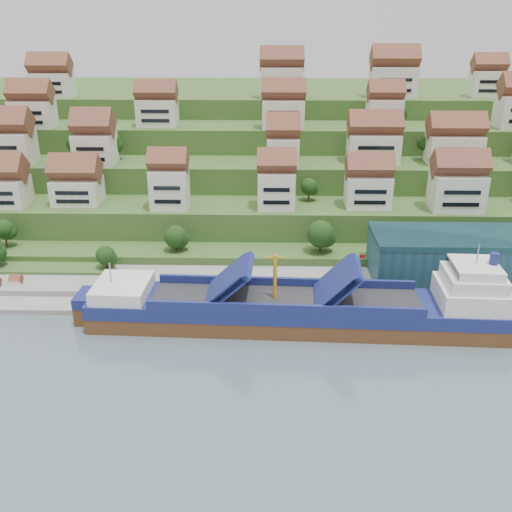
{
  "coord_description": "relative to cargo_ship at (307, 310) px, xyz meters",
  "views": [
    {
      "loc": [
        -0.57,
        -96.7,
        54.75
      ],
      "look_at": [
        -3.06,
        14.0,
        8.0
      ],
      "focal_mm": 40.0,
      "sensor_mm": 36.0,
      "label": 1
    }
  ],
  "objects": [
    {
      "name": "hillside_village",
      "position": [
        -1.18,
        60.85,
        20.83
      ],
      "size": [
        157.19,
        61.71,
        29.26
      ],
      "color": "silver",
      "rests_on": "ground"
    },
    {
      "name": "hillside",
      "position": [
        -7.0,
        104.62,
        7.36
      ],
      "size": [
        260.0,
        128.0,
        31.0
      ],
      "color": "#2D4C1E",
      "rests_on": "ground"
    },
    {
      "name": "ground",
      "position": [
        -7.0,
        1.07,
        -3.3
      ],
      "size": [
        300.0,
        300.0,
        0.0
      ],
      "primitive_type": "plane",
      "color": "slate",
      "rests_on": "ground"
    },
    {
      "name": "flagpole",
      "position": [
        11.12,
        11.07,
        3.58
      ],
      "size": [
        1.28,
        0.16,
        8.0
      ],
      "color": "gray",
      "rests_on": "quay"
    },
    {
      "name": "hillside_trees",
      "position": [
        -21.17,
        47.96,
        14.56
      ],
      "size": [
        141.83,
        62.57,
        30.35
      ],
      "color": "#1C4015",
      "rests_on": "ground"
    },
    {
      "name": "pebble_beach",
      "position": [
        -65.0,
        13.07,
        -2.8
      ],
      "size": [
        45.0,
        20.0,
        1.0
      ],
      "primitive_type": "cube",
      "color": "gray",
      "rests_on": "ground"
    },
    {
      "name": "quay",
      "position": [
        13.0,
        16.07,
        -2.2
      ],
      "size": [
        180.0,
        14.0,
        2.2
      ],
      "primitive_type": "cube",
      "color": "gray",
      "rests_on": "ground"
    },
    {
      "name": "cargo_ship",
      "position": [
        0.0,
        0.0,
        0.0
      ],
      "size": [
        78.63,
        15.22,
        17.35
      ],
      "rotation": [
        0.0,
        0.0,
        -0.04
      ],
      "color": "#59341B",
      "rests_on": "ground"
    }
  ]
}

